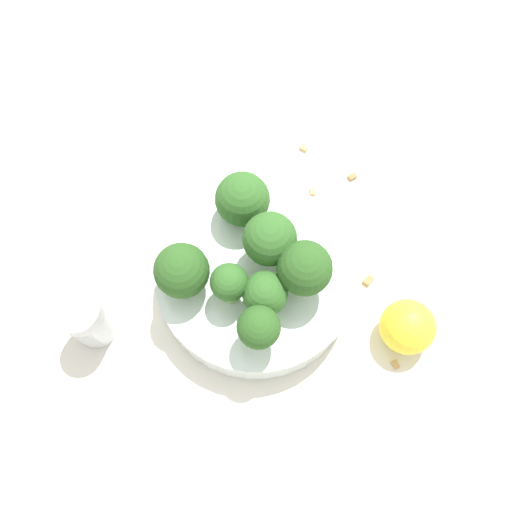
# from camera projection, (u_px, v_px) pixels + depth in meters

# --- Properties ---
(ground_plane) EXTENTS (3.00, 3.00, 0.00)m
(ground_plane) POSITION_uv_depth(u_px,v_px,m) (256.00, 284.00, 0.48)
(ground_plane) COLOR silver
(bowl) EXTENTS (0.18, 0.18, 0.04)m
(bowl) POSITION_uv_depth(u_px,v_px,m) (256.00, 277.00, 0.46)
(bowl) COLOR silver
(bowl) RESTS_ON ground_plane
(broccoli_floret_0) EXTENTS (0.05, 0.05, 0.06)m
(broccoli_floret_0) POSITION_uv_depth(u_px,v_px,m) (270.00, 240.00, 0.42)
(broccoli_floret_0) COLOR #7A9E5B
(broccoli_floret_0) RESTS_ON bowl
(broccoli_floret_1) EXTENTS (0.05, 0.05, 0.05)m
(broccoli_floret_1) POSITION_uv_depth(u_px,v_px,m) (242.00, 200.00, 0.44)
(broccoli_floret_1) COLOR #84AD66
(broccoli_floret_1) RESTS_ON bowl
(broccoli_floret_2) EXTENTS (0.04, 0.04, 0.05)m
(broccoli_floret_2) POSITION_uv_depth(u_px,v_px,m) (265.00, 294.00, 0.41)
(broccoli_floret_2) COLOR #84AD66
(broccoli_floret_2) RESTS_ON bowl
(broccoli_floret_3) EXTENTS (0.04, 0.04, 0.05)m
(broccoli_floret_3) POSITION_uv_depth(u_px,v_px,m) (259.00, 329.00, 0.39)
(broccoli_floret_3) COLOR #8EB770
(broccoli_floret_3) RESTS_ON bowl
(broccoli_floret_4) EXTENTS (0.05, 0.05, 0.06)m
(broccoli_floret_4) POSITION_uv_depth(u_px,v_px,m) (305.00, 269.00, 0.41)
(broccoli_floret_4) COLOR #8EB770
(broccoli_floret_4) RESTS_ON bowl
(broccoli_floret_5) EXTENTS (0.05, 0.05, 0.05)m
(broccoli_floret_5) POSITION_uv_depth(u_px,v_px,m) (182.00, 271.00, 0.41)
(broccoli_floret_5) COLOR #7A9E5B
(broccoli_floret_5) RESTS_ON bowl
(broccoli_floret_6) EXTENTS (0.03, 0.03, 0.05)m
(broccoli_floret_6) POSITION_uv_depth(u_px,v_px,m) (229.00, 284.00, 0.41)
(broccoli_floret_6) COLOR #8EB770
(broccoli_floret_6) RESTS_ON bowl
(pepper_shaker) EXTENTS (0.04, 0.04, 0.06)m
(pepper_shaker) POSITION_uv_depth(u_px,v_px,m) (88.00, 320.00, 0.44)
(pepper_shaker) COLOR #B2B7BC
(pepper_shaker) RESTS_ON ground_plane
(lemon_wedge) EXTENTS (0.05, 0.05, 0.05)m
(lemon_wedge) POSITION_uv_depth(u_px,v_px,m) (408.00, 327.00, 0.44)
(lemon_wedge) COLOR yellow
(lemon_wedge) RESTS_ON ground_plane
(almond_crumb_0) EXTENTS (0.01, 0.01, 0.01)m
(almond_crumb_0) POSITION_uv_depth(u_px,v_px,m) (304.00, 147.00, 0.54)
(almond_crumb_0) COLOR tan
(almond_crumb_0) RESTS_ON ground_plane
(almond_crumb_1) EXTENTS (0.01, 0.01, 0.01)m
(almond_crumb_1) POSITION_uv_depth(u_px,v_px,m) (353.00, 176.00, 0.53)
(almond_crumb_1) COLOR olive
(almond_crumb_1) RESTS_ON ground_plane
(almond_crumb_2) EXTENTS (0.01, 0.01, 0.01)m
(almond_crumb_2) POSITION_uv_depth(u_px,v_px,m) (313.00, 190.00, 0.52)
(almond_crumb_2) COLOR tan
(almond_crumb_2) RESTS_ON ground_plane
(almond_crumb_3) EXTENTS (0.01, 0.01, 0.01)m
(almond_crumb_3) POSITION_uv_depth(u_px,v_px,m) (368.00, 280.00, 0.48)
(almond_crumb_3) COLOR olive
(almond_crumb_3) RESTS_ON ground_plane
(almond_crumb_4) EXTENTS (0.01, 0.01, 0.01)m
(almond_crumb_4) POSITION_uv_depth(u_px,v_px,m) (396.00, 364.00, 0.45)
(almond_crumb_4) COLOR tan
(almond_crumb_4) RESTS_ON ground_plane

